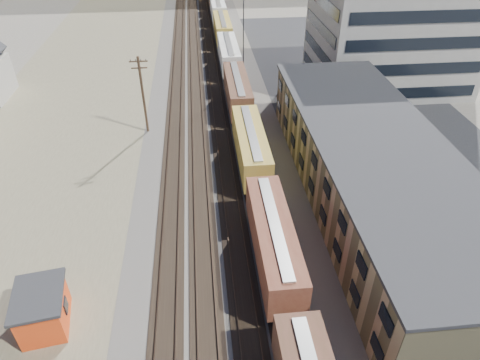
{
  "coord_description": "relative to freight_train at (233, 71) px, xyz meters",
  "views": [
    {
      "loc": [
        -1.57,
        -8.28,
        27.17
      ],
      "look_at": [
        1.91,
        25.61,
        3.0
      ],
      "focal_mm": 32.0,
      "sensor_mm": 36.0,
      "label": 1
    }
  ],
  "objects": [
    {
      "name": "ballast_bed",
      "position": [
        -3.8,
        -5.07,
        -2.76
      ],
      "size": [
        18.0,
        200.0,
        0.06
      ],
      "primitive_type": "cube",
      "color": "#4C4742",
      "rests_on": "ground"
    },
    {
      "name": "dirt_yard",
      "position": [
        -23.8,
        -15.07,
        -2.78
      ],
      "size": [
        24.0,
        180.0,
        0.03
      ],
      "primitive_type": "cube",
      "color": "#6E644B",
      "rests_on": "ground"
    },
    {
      "name": "asphalt_lot",
      "position": [
        18.2,
        -20.07,
        -2.77
      ],
      "size": [
        26.0,
        120.0,
        0.04
      ],
      "primitive_type": "cube",
      "color": "#232326",
      "rests_on": "ground"
    },
    {
      "name": "rail_tracks",
      "position": [
        -4.35,
        -5.07,
        -2.68
      ],
      "size": [
        11.4,
        200.0,
        0.24
      ],
      "color": "black",
      "rests_on": "ground"
    },
    {
      "name": "freight_train",
      "position": [
        0.0,
        0.0,
        0.0
      ],
      "size": [
        3.0,
        119.74,
        4.46
      ],
      "color": "black",
      "rests_on": "ground"
    },
    {
      "name": "warehouse",
      "position": [
        11.18,
        -30.07,
        0.86
      ],
      "size": [
        12.4,
        40.4,
        7.25
      ],
      "color": "tan",
      "rests_on": "ground"
    },
    {
      "name": "office_tower",
      "position": [
        24.15,
        -0.11,
        6.47
      ],
      "size": [
        22.6,
        18.6,
        18.45
      ],
      "color": "#9E998E",
      "rests_on": "ground"
    },
    {
      "name": "utility_pole_north",
      "position": [
        -12.3,
        -13.07,
        2.5
      ],
      "size": [
        2.2,
        0.32,
        10.0
      ],
      "color": "#382619",
      "rests_on": "ground"
    },
    {
      "name": "radio_mast",
      "position": [
        2.2,
        4.93,
        6.33
      ],
      "size": [
        1.2,
        0.16,
        18.0
      ],
      "color": "black",
      "rests_on": "ground"
    },
    {
      "name": "maintenance_shed",
      "position": [
        -17.54,
        -42.25,
        -1.1
      ],
      "size": [
        4.12,
        4.98,
        3.3
      ],
      "color": "#EF4616",
      "rests_on": "ground"
    },
    {
      "name": "parked_car_blue",
      "position": [
        20.9,
        0.28,
        -2.11
      ],
      "size": [
        3.66,
        5.4,
        1.37
      ],
      "primitive_type": "imported",
      "rotation": [
        0.0,
        0.0,
        0.31
      ],
      "color": "navy",
      "rests_on": "ground"
    },
    {
      "name": "parked_car_far",
      "position": [
        22.63,
        -12.83,
        -2.13
      ],
      "size": [
        2.41,
        4.14,
        1.32
      ],
      "primitive_type": "imported",
      "rotation": [
        0.0,
        0.0,
        0.23
      ],
      "color": "silver",
      "rests_on": "ground"
    }
  ]
}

